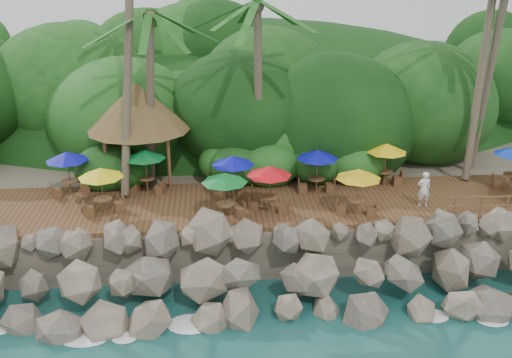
{
  "coord_description": "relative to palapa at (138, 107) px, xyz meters",
  "views": [
    {
      "loc": [
        -1.85,
        -17.35,
        12.49
      ],
      "look_at": [
        0.0,
        6.0,
        3.4
      ],
      "focal_mm": 41.29,
      "sensor_mm": 36.0,
      "label": 1
    }
  ],
  "objects": [
    {
      "name": "ground",
      "position": [
        5.21,
        -9.5,
        -5.79
      ],
      "size": [
        140.0,
        140.0,
        0.0
      ],
      "primitive_type": "plane",
      "color": "#19514F",
      "rests_on": "ground"
    },
    {
      "name": "land_base",
      "position": [
        5.21,
        6.5,
        -4.74
      ],
      "size": [
        32.0,
        25.2,
        2.1
      ],
      "primitive_type": "cube",
      "color": "gray",
      "rests_on": "ground"
    },
    {
      "name": "jungle_foliage",
      "position": [
        5.21,
        5.5,
        -5.79
      ],
      "size": [
        44.0,
        16.0,
        12.0
      ],
      "primitive_type": null,
      "color": "#143811",
      "rests_on": "ground"
    },
    {
      "name": "waiter",
      "position": [
        12.27,
        -4.43,
        -2.71
      ],
      "size": [
        0.58,
        0.4,
        1.56
      ],
      "primitive_type": "imported",
      "rotation": [
        0.0,
        0.0,
        3.18
      ],
      "color": "white",
      "rests_on": "terrace"
    },
    {
      "name": "terrace",
      "position": [
        5.21,
        -3.5,
        -3.59
      ],
      "size": [
        26.0,
        5.0,
        0.2
      ],
      "primitive_type": "cube",
      "color": "brown",
      "rests_on": "land_base"
    },
    {
      "name": "jungle_hill",
      "position": [
        5.21,
        14.0,
        -5.79
      ],
      "size": [
        44.8,
        28.0,
        15.4
      ],
      "primitive_type": "ellipsoid",
      "color": "#143811",
      "rests_on": "ground"
    },
    {
      "name": "seawall",
      "position": [
        5.21,
        -7.5,
        -4.64
      ],
      "size": [
        29.0,
        4.0,
        2.3
      ],
      "primitive_type": null,
      "color": "gray",
      "rests_on": "ground"
    },
    {
      "name": "dining_clusters",
      "position": [
        5.5,
        -3.55,
        -1.81
      ],
      "size": [
        25.46,
        5.06,
        2.02
      ],
      "color": "brown",
      "rests_on": "terrace"
    },
    {
      "name": "foam_line",
      "position": [
        5.21,
        -9.2,
        -5.76
      ],
      "size": [
        25.2,
        0.8,
        0.06
      ],
      "color": "white",
      "rests_on": "ground"
    },
    {
      "name": "palapa",
      "position": [
        0.0,
        0.0,
        0.0
      ],
      "size": [
        4.84,
        4.84,
        4.6
      ],
      "color": "brown",
      "rests_on": "ground"
    }
  ]
}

